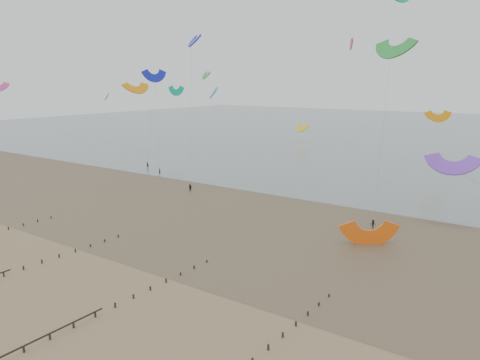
% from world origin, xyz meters
% --- Properties ---
extents(ground, '(500.00, 500.00, 0.00)m').
position_xyz_m(ground, '(0.00, 0.00, 0.00)').
color(ground, brown).
rests_on(ground, ground).
extents(sea_and_shore, '(500.00, 665.00, 0.03)m').
position_xyz_m(sea_and_shore, '(-4.08, 34.40, 0.01)').
color(sea_and_shore, '#475654').
rests_on(sea_and_shore, ground).
extents(kitesurfer_lead, '(0.65, 0.46, 1.66)m').
position_xyz_m(kitesurfer_lead, '(-44.89, 52.36, 0.83)').
color(kitesurfer_lead, black).
rests_on(kitesurfer_lead, ground).
extents(kitesurfers, '(129.58, 18.13, 1.87)m').
position_xyz_m(kitesurfers, '(29.62, 48.65, 0.85)').
color(kitesurfers, black).
rests_on(kitesurfers, ground).
extents(grounded_kite, '(9.49, 9.11, 4.12)m').
position_xyz_m(grounded_kite, '(19.46, 31.65, 0.00)').
color(grounded_kite, '#FF5E10').
rests_on(grounded_kite, ground).
extents(kites_airborne, '(229.21, 103.08, 41.03)m').
position_xyz_m(kites_airborne, '(-11.38, 88.68, 20.88)').
color(kites_airborne, '#A11F61').
rests_on(kites_airborne, ground).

